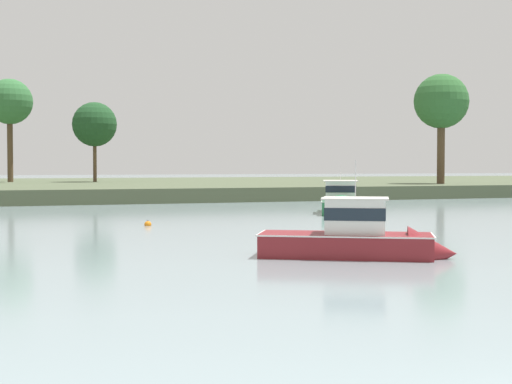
{
  "coord_description": "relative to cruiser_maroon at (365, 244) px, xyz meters",
  "views": [
    {
      "loc": [
        -7.71,
        -6.58,
        3.24
      ],
      "look_at": [
        4.74,
        29.41,
        1.87
      ],
      "focal_mm": 52.14,
      "sensor_mm": 36.0,
      "label": 1
    }
  ],
  "objects": [
    {
      "name": "mooring_buoy_orange",
      "position": [
        -4.64,
        16.11,
        -0.41
      ],
      "size": [
        0.38,
        0.38,
        0.43
      ],
      "color": "orange",
      "rests_on": "ground"
    },
    {
      "name": "cruiser_maroon",
      "position": [
        0.0,
        0.0,
        0.0
      ],
      "size": [
        7.03,
        5.04,
        4.18
      ],
      "color": "maroon",
      "rests_on": "ground"
    },
    {
      "name": "cruiser_green",
      "position": [
        9.44,
        21.73,
        0.06
      ],
      "size": [
        5.36,
        8.03,
        4.05
      ],
      "color": "#236B3D",
      "rests_on": "ground"
    },
    {
      "name": "shore_tree_far_right",
      "position": [
        -1.37,
        66.69,
        7.63
      ],
      "size": [
        5.29,
        5.29,
        9.5
      ],
      "color": "brown",
      "rests_on": "far_shore_bank"
    },
    {
      "name": "shore_tree_center",
      "position": [
        -10.93,
        69.03,
        10.16
      ],
      "size": [
        5.36,
        5.36,
        12.17
      ],
      "color": "brown",
      "rests_on": "far_shore_bank"
    },
    {
      "name": "far_shore_bank",
      "position": [
        -4.44,
        66.52,
        0.16
      ],
      "size": [
        227.74,
        56.43,
        1.27
      ],
      "primitive_type": "cube",
      "color": "#4C563D",
      "rests_on": "ground"
    },
    {
      "name": "shore_tree_inland_b",
      "position": [
        33.0,
        46.0,
        9.56
      ],
      "size": [
        5.88,
        5.88,
        11.83
      ],
      "color": "brown",
      "rests_on": "far_shore_bank"
    }
  ]
}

